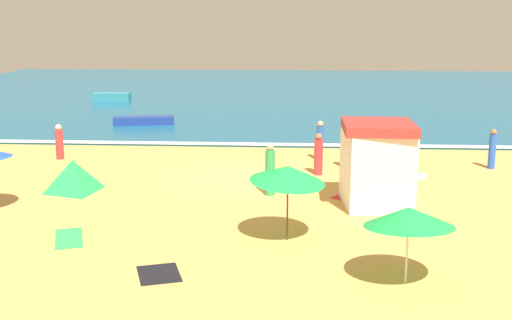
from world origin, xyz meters
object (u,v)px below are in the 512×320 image
at_px(beach_umbrella_3, 409,217).
at_px(beachgoer_7, 320,141).
at_px(beach_tent, 73,175).
at_px(beachgoer_6, 270,171).
at_px(lifeguard_cabana, 377,164).
at_px(beachgoer_0, 59,143).
at_px(beachgoer_3, 492,150).
at_px(small_boat_0, 144,121).
at_px(beachgoer_5, 349,147).
at_px(beach_umbrella_4, 288,174).
at_px(beachgoer_4, 318,155).
at_px(small_boat_1, 112,97).

height_order(beach_umbrella_3, beachgoer_7, beach_umbrella_3).
bearing_deg(beach_tent, beachgoer_7, 31.88).
bearing_deg(beach_umbrella_3, beachgoer_6, 115.31).
xyz_separation_m(lifeguard_cabana, beachgoer_6, (-3.59, 1.04, -0.55)).
bearing_deg(beachgoer_7, beach_umbrella_3, -83.24).
bearing_deg(beachgoer_0, beachgoer_3, -2.13).
bearing_deg(beachgoer_3, small_boat_0, 150.64).
bearing_deg(beach_umbrella_3, beachgoer_7, 96.76).
bearing_deg(beachgoer_0, beachgoer_6, -29.00).
bearing_deg(beachgoer_3, beachgoer_5, -176.12).
height_order(beach_umbrella_3, beach_umbrella_4, beach_umbrella_4).
height_order(beach_tent, beachgoer_6, beachgoer_6).
relative_size(lifeguard_cabana, small_boat_0, 0.79).
height_order(beach_tent, beachgoer_5, beachgoer_5).
distance_m(beachgoer_4, small_boat_0, 14.63).
xyz_separation_m(beachgoer_5, small_boat_0, (-10.96, 9.91, -0.59)).
bearing_deg(lifeguard_cabana, beachgoer_5, 95.21).
height_order(lifeguard_cabana, beachgoer_6, lifeguard_cabana).
distance_m(beachgoer_4, small_boat_1, 25.66).
bearing_deg(beach_umbrella_3, lifeguard_cabana, 89.49).
height_order(beachgoer_4, small_boat_0, beachgoer_4).
bearing_deg(beachgoer_0, beach_umbrella_3, -44.28).
xyz_separation_m(beach_umbrella_4, small_boat_1, (-13.32, 28.97, -1.53)).
xyz_separation_m(beachgoer_4, small_boat_0, (-9.66, 10.98, -0.47)).
height_order(beachgoer_6, small_boat_0, beachgoer_6).
bearing_deg(beachgoer_4, beach_tent, -161.34).
distance_m(beachgoer_0, beachgoer_4, 11.57).
bearing_deg(beachgoer_7, beachgoer_4, -93.38).
xyz_separation_m(beachgoer_0, beachgoer_4, (11.36, -2.17, 0.05)).
relative_size(beach_tent, beachgoer_5, 1.24).
bearing_deg(beachgoer_4, beach_umbrella_4, -98.29).
bearing_deg(beachgoer_3, beach_umbrella_3, -114.56).
bearing_deg(small_boat_1, beachgoer_0, -80.76).
distance_m(beach_umbrella_3, small_boat_1, 35.69).
bearing_deg(small_boat_0, beachgoer_6, -60.91).
distance_m(beachgoer_5, beachgoer_7, 1.94).
bearing_deg(small_boat_1, beachgoer_6, -62.52).
height_order(beachgoer_6, beachgoer_7, beachgoer_6).
distance_m(beachgoer_7, small_boat_1, 23.62).
relative_size(beachgoer_4, small_boat_0, 0.47).
height_order(beachgoer_0, beachgoer_6, beachgoer_6).
xyz_separation_m(beachgoer_5, beachgoer_7, (-1.15, 1.57, -0.05)).
xyz_separation_m(beach_umbrella_4, beachgoer_6, (-0.67, 4.64, -1.04)).
distance_m(beach_umbrella_3, beachgoer_5, 11.70).
bearing_deg(beach_tent, small_boat_1, 102.83).
relative_size(beachgoer_3, beachgoer_4, 1.00).
distance_m(beach_umbrella_3, beachgoer_7, 13.35).
bearing_deg(beach_umbrella_4, beachgoer_3, 47.85).
relative_size(beach_umbrella_3, beachgoer_3, 1.56).
distance_m(beach_umbrella_3, beachgoer_4, 10.77).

